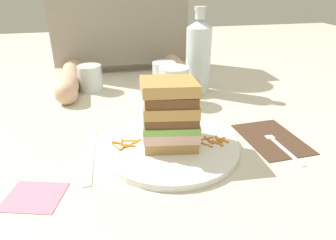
{
  "coord_description": "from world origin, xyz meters",
  "views": [
    {
      "loc": [
        -0.1,
        -0.52,
        0.32
      ],
      "look_at": [
        0.01,
        0.03,
        0.05
      ],
      "focal_mm": 32.23,
      "sensor_mm": 36.0,
      "label": 1
    }
  ],
  "objects": [
    {
      "name": "juice_glass",
      "position": [
        0.08,
        0.24,
        0.05
      ],
      "size": [
        0.08,
        0.08,
        0.1
      ],
      "color": "white",
      "rests_on": "ground_plane"
    },
    {
      "name": "napkin_pink",
      "position": [
        -0.23,
        -0.1,
        0.0
      ],
      "size": [
        0.11,
        0.1,
        0.0
      ],
      "primitive_type": "cube",
      "rotation": [
        0.0,
        0.0,
        -0.28
      ],
      "color": "pink",
      "rests_on": "ground_plane"
    },
    {
      "name": "carrot_shred_12",
      "position": [
        0.12,
        -0.01,
        0.01
      ],
      "size": [
        0.02,
        0.03,
        0.0
      ],
      "primitive_type": "cylinder",
      "rotation": [
        0.0,
        1.57,
        5.4
      ],
      "color": "orange",
      "rests_on": "main_plate"
    },
    {
      "name": "main_plate",
      "position": [
        0.01,
        -0.0,
        0.01
      ],
      "size": [
        0.28,
        0.28,
        0.01
      ],
      "primitive_type": "cylinder",
      "color": "white",
      "rests_on": "ground_plane"
    },
    {
      "name": "carrot_shred_3",
      "position": [
        -0.08,
        0.03,
        0.02
      ],
      "size": [
        0.0,
        0.02,
        0.0
      ],
      "primitive_type": "cylinder",
      "rotation": [
        0.0,
        1.57,
        1.5
      ],
      "color": "orange",
      "rests_on": "main_plate"
    },
    {
      "name": "empty_tumbler_1",
      "position": [
        -0.15,
        0.39,
        0.04
      ],
      "size": [
        0.07,
        0.07,
        0.08
      ],
      "primitive_type": "cylinder",
      "color": "silver",
      "rests_on": "ground_plane"
    },
    {
      "name": "carrot_shred_0",
      "position": [
        -0.07,
        0.02,
        0.01
      ],
      "size": [
        0.03,
        0.01,
        0.0
      ],
      "primitive_type": "cylinder",
      "rotation": [
        0.0,
        1.57,
        6.05
      ],
      "color": "orange",
      "rests_on": "main_plate"
    },
    {
      "name": "carrot_shred_18",
      "position": [
        0.12,
        -0.01,
        0.02
      ],
      "size": [
        0.02,
        0.01,
        0.0
      ],
      "primitive_type": "cylinder",
      "rotation": [
        0.0,
        1.57,
        0.39
      ],
      "color": "orange",
      "rests_on": "main_plate"
    },
    {
      "name": "water_bottle",
      "position": [
        0.16,
        0.31,
        0.11
      ],
      "size": [
        0.07,
        0.07,
        0.25
      ],
      "color": "silver",
      "rests_on": "ground_plane"
    },
    {
      "name": "carrot_shred_9",
      "position": [
        0.08,
        -0.02,
        0.02
      ],
      "size": [
        0.02,
        0.03,
        0.0
      ],
      "primitive_type": "cylinder",
      "rotation": [
        0.0,
        1.57,
        5.37
      ],
      "color": "orange",
      "rests_on": "main_plate"
    },
    {
      "name": "carrot_shred_1",
      "position": [
        -0.08,
        0.01,
        0.02
      ],
      "size": [
        0.01,
        0.02,
        0.0
      ],
      "primitive_type": "cylinder",
      "rotation": [
        0.0,
        1.57,
        2.14
      ],
      "color": "orange",
      "rests_on": "main_plate"
    },
    {
      "name": "carrot_shred_5",
      "position": [
        -0.05,
        0.02,
        0.01
      ],
      "size": [
        0.02,
        0.02,
        0.0
      ],
      "primitive_type": "cylinder",
      "rotation": [
        0.0,
        1.57,
        3.86
      ],
      "color": "orange",
      "rests_on": "main_plate"
    },
    {
      "name": "carrot_shred_10",
      "position": [
        0.11,
        -0.02,
        0.02
      ],
      "size": [
        0.02,
        0.03,
        0.0
      ],
      "primitive_type": "cylinder",
      "rotation": [
        0.0,
        1.57,
        5.23
      ],
      "color": "orange",
      "rests_on": "main_plate"
    },
    {
      "name": "fork",
      "position": [
        0.24,
        -0.03,
        0.0
      ],
      "size": [
        0.02,
        0.17,
        0.0
      ],
      "color": "silver",
      "rests_on": "napkin_dark"
    },
    {
      "name": "carrot_shred_15",
      "position": [
        0.11,
        -0.01,
        0.02
      ],
      "size": [
        0.01,
        0.03,
        0.0
      ],
      "primitive_type": "cylinder",
      "rotation": [
        0.0,
        1.57,
        1.37
      ],
      "color": "orange",
      "rests_on": "main_plate"
    },
    {
      "name": "ground_plane",
      "position": [
        0.0,
        0.0,
        0.0
      ],
      "size": [
        3.0,
        3.0,
        0.0
      ],
      "primitive_type": "plane",
      "color": "beige"
    },
    {
      "name": "napkin_dark",
      "position": [
        0.24,
        -0.01,
        0.0
      ],
      "size": [
        0.12,
        0.17,
        0.0
      ],
      "primitive_type": "cube",
      "rotation": [
        0.0,
        0.0,
        0.05
      ],
      "color": "#4C3323",
      "rests_on": "ground_plane"
    },
    {
      "name": "carrot_shred_16",
      "position": [
        0.11,
        -0.02,
        0.01
      ],
      "size": [
        0.02,
        0.01,
        0.0
      ],
      "primitive_type": "cylinder",
      "rotation": [
        0.0,
        1.57,
        0.19
      ],
      "color": "orange",
      "rests_on": "main_plate"
    },
    {
      "name": "carrot_shred_4",
      "position": [
        -0.08,
        -0.0,
        0.02
      ],
      "size": [
        0.02,
        0.02,
        0.0
      ],
      "primitive_type": "cylinder",
      "rotation": [
        0.0,
        1.57,
        4.04
      ],
      "color": "orange",
      "rests_on": "main_plate"
    },
    {
      "name": "carrot_shred_7",
      "position": [
        -0.06,
        0.01,
        0.01
      ],
      "size": [
        0.03,
        0.02,
        0.0
      ],
      "primitive_type": "cylinder",
      "rotation": [
        0.0,
        1.57,
        3.83
      ],
      "color": "orange",
      "rests_on": "main_plate"
    },
    {
      "name": "diner_across",
      "position": [
        -0.04,
        0.6,
        0.23
      ],
      "size": [
        0.47,
        0.45,
        0.52
      ],
      "color": "#DBAD89",
      "rests_on": "ground_plane"
    },
    {
      "name": "knife",
      "position": [
        -0.15,
        0.0,
        0.0
      ],
      "size": [
        0.02,
        0.2,
        0.0
      ],
      "color": "silver",
      "rests_on": "ground_plane"
    },
    {
      "name": "carrot_shred_6",
      "position": [
        -0.09,
        0.02,
        0.02
      ],
      "size": [
        0.02,
        0.01,
        0.0
      ],
      "primitive_type": "cylinder",
      "rotation": [
        0.0,
        1.57,
        2.59
      ],
      "color": "orange",
      "rests_on": "main_plate"
    },
    {
      "name": "carrot_shred_8",
      "position": [
        -0.07,
        0.01,
        0.02
      ],
      "size": [
        0.03,
        0.02,
        0.0
      ],
      "primitive_type": "cylinder",
      "rotation": [
        0.0,
        1.57,
        2.73
      ],
      "color": "orange",
      "rests_on": "main_plate"
    },
    {
      "name": "carrot_shred_13",
      "position": [
        0.09,
        -0.01,
        0.02
      ],
      "size": [
        0.01,
        0.03,
        0.0
      ],
      "primitive_type": "cylinder",
      "rotation": [
        0.0,
        1.57,
        4.93
      ],
      "color": "orange",
      "rests_on": "main_plate"
    },
    {
      "name": "empty_tumbler_0",
      "position": [
        0.08,
        0.38,
        0.04
      ],
      "size": [
        0.07,
        0.07,
        0.08
      ],
      "primitive_type": "cylinder",
      "color": "silver",
      "rests_on": "ground_plane"
    },
    {
      "name": "sandwich",
      "position": [
        0.01,
        -0.0,
        0.08
      ],
      "size": [
        0.12,
        0.11,
        0.14
      ],
      "color": "tan",
      "rests_on": "main_plate"
    },
    {
      "name": "carrot_shred_11",
      "position": [
        0.12,
        -0.02,
        0.02
      ],
      "size": [
        0.01,
        0.02,
        0.0
      ],
      "primitive_type": "cylinder",
      "rotation": [
        0.0,
        1.57,
        2.21
      ],
      "color": "orange",
      "rests_on": "main_plate"
    },
    {
      "name": "carrot_shred_2",
      "position": [
        -0.1,
        0.01,
        0.02
      ],
      "size": [
        0.02,
        0.03,
        0.0
      ],
      "primitive_type": "cylinder",
      "rotation": [
        0.0,
        1.57,
        5.13
      ],
      "color": "orange",
      "rests_on": "main_plate"
    },
    {
      "name": "carrot_shred_14",
      "position": [
        0.11,
        -0.02,
        0.02
      ],
      "size": [
        0.01,
        0.03,
        0.0
      ],
      "primitive_type": "cylinder",
      "rotation": [
        0.0,
        1.57,
        4.27
      ],
      "color": "orange",
      "rests_on": "main_plate"
    },
    {
      "name": "carrot_shred_17",
      "position": [
        0.09,
        -0.0,
        0.02
      ],
      "size": [
        0.03,
        0.01,
        0.0
      ],
      "primitive_type": "cylinder",
      "rotation": [
        0.0,
        1.57,
        0.19
      ],
      "color": "orange",
      "rests_on": "main_plate"
    }
  ]
}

